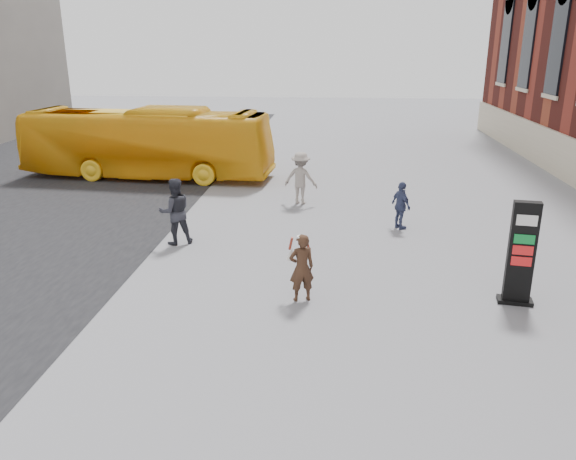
# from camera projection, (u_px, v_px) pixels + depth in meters

# --- Properties ---
(ground) EXTENTS (100.00, 100.00, 0.00)m
(ground) POSITION_uv_depth(u_px,v_px,m) (335.00, 316.00, 11.72)
(ground) COLOR #9E9EA3
(info_pylon) EXTENTS (0.78, 0.48, 2.30)m
(info_pylon) POSITION_uv_depth(u_px,v_px,m) (521.00, 254.00, 11.97)
(info_pylon) COLOR black
(info_pylon) RESTS_ON ground
(woman) EXTENTS (0.70, 0.67, 1.54)m
(woman) POSITION_uv_depth(u_px,v_px,m) (302.00, 267.00, 12.21)
(woman) COLOR #3A2316
(woman) RESTS_ON ground
(bus) EXTENTS (10.65, 3.27, 2.92)m
(bus) POSITION_uv_depth(u_px,v_px,m) (147.00, 143.00, 23.47)
(bus) COLOR gold
(bus) RESTS_ON road
(pedestrian_a) EXTENTS (1.14, 1.05, 1.89)m
(pedestrian_a) POSITION_uv_depth(u_px,v_px,m) (175.00, 211.00, 15.70)
(pedestrian_a) COLOR #2C2D35
(pedestrian_a) RESTS_ON ground
(pedestrian_b) EXTENTS (1.32, 0.94, 1.85)m
(pedestrian_b) POSITION_uv_depth(u_px,v_px,m) (301.00, 178.00, 19.67)
(pedestrian_b) COLOR gray
(pedestrian_b) RESTS_ON ground
(pedestrian_c) EXTENTS (0.73, 0.93, 1.47)m
(pedestrian_c) POSITION_uv_depth(u_px,v_px,m) (401.00, 206.00, 17.03)
(pedestrian_c) COLOR #3B4367
(pedestrian_c) RESTS_ON ground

